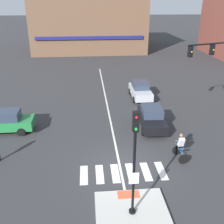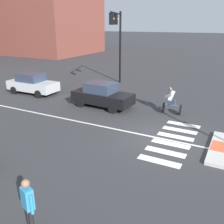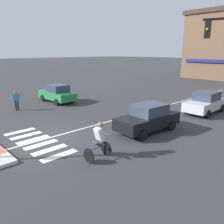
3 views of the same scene
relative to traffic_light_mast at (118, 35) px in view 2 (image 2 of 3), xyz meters
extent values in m
plane|color=#333335|center=(-8.70, -6.82, -4.43)|extent=(300.00, 300.00, 0.00)
cube|color=#DB5B38|center=(-8.70, -9.36, -4.27)|extent=(1.10, 0.60, 0.01)
cube|color=silver|center=(-10.94, -7.34, -4.42)|extent=(0.44, 1.80, 0.01)
cube|color=silver|center=(-10.05, -7.34, -4.42)|extent=(0.44, 1.80, 0.01)
cube|color=silver|center=(-9.15, -7.34, -4.42)|extent=(0.44, 1.80, 0.01)
cube|color=silver|center=(-8.26, -7.34, -4.42)|extent=(0.44, 1.80, 0.01)
cube|color=silver|center=(-7.36, -7.34, -4.42)|extent=(0.44, 1.80, 0.01)
cube|color=silver|center=(-6.47, -7.34, -4.42)|extent=(0.44, 1.80, 0.01)
cube|color=silver|center=(-8.81, 3.18, -4.42)|extent=(0.14, 28.00, 0.01)
cylinder|color=black|center=(1.54, 0.50, -1.25)|extent=(0.18, 0.18, 6.34)
cylinder|color=black|center=(-0.86, -0.28, 1.67)|extent=(4.84, 1.67, 0.11)
cube|color=black|center=(-1.10, -0.36, 1.22)|extent=(0.34, 0.37, 0.80)
sphere|color=gold|center=(-1.05, -0.52, 1.22)|extent=(0.12, 0.12, 0.12)
cube|color=black|center=(-3.03, -0.98, 1.22)|extent=(0.34, 0.37, 0.80)
sphere|color=gold|center=(-2.97, -1.14, 1.22)|extent=(0.12, 0.12, 0.12)
cube|color=brown|center=(18.28, 23.30, 3.55)|extent=(14.94, 15.43, 15.95)
cube|color=silver|center=(-5.38, 4.87, -3.78)|extent=(1.73, 4.11, 0.70)
cube|color=#2D384C|center=(-5.38, 5.02, -3.11)|extent=(1.50, 1.91, 0.64)
cylinder|color=black|center=(-4.53, 3.60, -4.13)|extent=(0.18, 0.60, 0.60)
cylinder|color=black|center=(-6.20, 3.59, -4.13)|extent=(0.18, 0.60, 0.60)
cylinder|color=black|center=(-4.55, 6.14, -4.13)|extent=(0.18, 0.60, 0.60)
cylinder|color=black|center=(-6.22, 6.13, -4.13)|extent=(0.18, 0.60, 0.60)
cube|color=black|center=(-5.77, -1.75, -3.78)|extent=(1.93, 4.19, 0.70)
cube|color=#2D384C|center=(-5.76, -1.60, -3.11)|extent=(1.59, 1.98, 0.64)
cylinder|color=black|center=(-5.01, -3.07, -4.13)|extent=(0.21, 0.61, 0.60)
cylinder|color=black|center=(-6.67, -2.97, -4.13)|extent=(0.21, 0.61, 0.60)
cylinder|color=black|center=(-4.87, -0.53, -4.13)|extent=(0.21, 0.61, 0.60)
cylinder|color=black|center=(-6.53, -0.43, -4.13)|extent=(0.21, 0.61, 0.60)
cylinder|color=black|center=(-5.02, -5.73, -4.10)|extent=(0.66, 0.08, 0.66)
cylinder|color=black|center=(-4.96, -6.78, -4.10)|extent=(0.66, 0.08, 0.66)
cylinder|color=#2370AD|center=(-4.99, -6.26, -3.88)|extent=(0.10, 0.89, 0.05)
cylinder|color=#2370AD|center=(-4.98, -6.44, -3.70)|extent=(0.04, 0.04, 0.30)
cylinder|color=#2370AD|center=(-5.02, -5.78, -3.58)|extent=(0.44, 0.06, 0.04)
cylinder|color=#2D334C|center=(-5.07, -6.28, -3.70)|extent=(0.14, 0.40, 0.33)
cylinder|color=#2D334C|center=(-4.91, -6.27, -3.70)|extent=(0.14, 0.40, 0.33)
cube|color=silver|center=(-5.00, -6.18, -3.27)|extent=(0.36, 0.40, 0.60)
sphere|color=#936B4C|center=(-5.00, -6.06, -2.86)|extent=(0.22, 0.22, 0.22)
cylinder|color=silver|center=(-5.17, -6.01, -3.27)|extent=(0.11, 0.46, 0.31)
cylinder|color=silver|center=(-4.85, -5.99, -3.27)|extent=(0.11, 0.46, 0.31)
cylinder|color=black|center=(-16.18, -5.49, -4.02)|extent=(0.12, 0.12, 0.82)
cylinder|color=black|center=(-16.12, -5.34, -4.02)|extent=(0.12, 0.12, 0.82)
cube|color=#338CBF|center=(-16.15, -5.41, -3.31)|extent=(0.33, 0.41, 0.60)
cylinder|color=#338CBF|center=(-16.23, -5.63, -3.36)|extent=(0.09, 0.09, 0.56)
cylinder|color=#338CBF|center=(-16.07, -5.20, -3.36)|extent=(0.09, 0.09, 0.56)
sphere|color=#936B4C|center=(-16.15, -5.41, -2.87)|extent=(0.22, 0.22, 0.22)
camera|label=1|loc=(-10.52, -19.99, 4.84)|focal=43.00mm
camera|label=2|loc=(-19.88, -9.81, 0.93)|focal=40.39mm
camera|label=3|loc=(2.23, -12.22, 0.22)|focal=36.81mm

